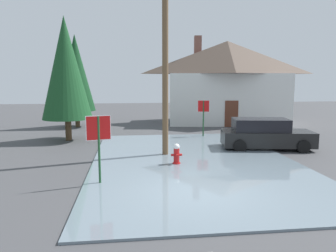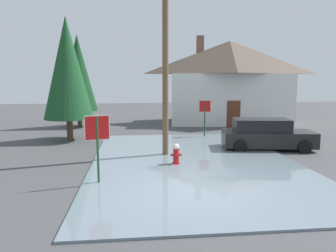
{
  "view_description": "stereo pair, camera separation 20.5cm",
  "coord_description": "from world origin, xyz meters",
  "views": [
    {
      "loc": [
        -2.1,
        -9.6,
        3.58
      ],
      "look_at": [
        -0.38,
        4.68,
        1.5
      ],
      "focal_mm": 34.54,
      "sensor_mm": 36.0,
      "label": 1
    },
    {
      "loc": [
        -1.9,
        -9.62,
        3.58
      ],
      "look_at": [
        -0.38,
        4.68,
        1.5
      ],
      "focal_mm": 34.54,
      "sensor_mm": 36.0,
      "label": 2
    }
  ],
  "objects": [
    {
      "name": "utility_pole",
      "position": [
        -0.43,
        5.25,
        4.98
      ],
      "size": [
        1.6,
        0.28,
        9.61
      ],
      "color": "brown",
      "rests_on": "ground"
    },
    {
      "name": "house",
      "position": [
        5.91,
        16.48,
        3.46
      ],
      "size": [
        10.69,
        6.77,
        7.19
      ],
      "color": "silver",
      "rests_on": "ground"
    },
    {
      "name": "ground_plane",
      "position": [
        0.0,
        0.0,
        -0.05
      ],
      "size": [
        80.0,
        80.0,
        0.1
      ],
      "primitive_type": "cube",
      "color": "#424244"
    },
    {
      "name": "pine_tree_mid_left",
      "position": [
        -6.0,
        15.38,
        4.06
      ],
      "size": [
        2.76,
        2.76,
        6.89
      ],
      "color": "#4C3823",
      "rests_on": "ground"
    },
    {
      "name": "stop_sign_near",
      "position": [
        -3.13,
        1.29,
        1.72
      ],
      "size": [
        0.82,
        0.23,
        2.39
      ],
      "color": "#1E4C28",
      "rests_on": "ground"
    },
    {
      "name": "stop_sign_far",
      "position": [
        2.47,
        9.9,
        1.65
      ],
      "size": [
        0.72,
        0.14,
        2.31
      ],
      "color": "#1E4C28",
      "rests_on": "ground"
    },
    {
      "name": "fire_hydrant",
      "position": [
        -0.16,
        3.48,
        0.45
      ],
      "size": [
        0.46,
        0.4,
        0.92
      ],
      "color": "red",
      "rests_on": "ground"
    },
    {
      "name": "pine_tree_short_left",
      "position": [
        -5.69,
        9.85,
        4.22
      ],
      "size": [
        2.87,
        2.87,
        7.18
      ],
      "color": "#4C3823",
      "rests_on": "ground"
    },
    {
      "name": "flood_puddle",
      "position": [
        0.66,
        3.93,
        0.04
      ],
      "size": [
        8.69,
        13.44,
        0.07
      ],
      "primitive_type": "cube",
      "color": "slate",
      "rests_on": "ground"
    },
    {
      "name": "parked_car",
      "position": [
        4.86,
        6.13,
        0.76
      ],
      "size": [
        4.79,
        2.49,
        1.58
      ],
      "color": "black",
      "rests_on": "ground"
    },
    {
      "name": "lane_stop_bar",
      "position": [
        0.06,
        -1.59,
        0.0
      ],
      "size": [
        3.25,
        0.31,
        0.01
      ],
      "primitive_type": "cube",
      "rotation": [
        0.0,
        0.0,
        0.0
      ],
      "color": "silver",
      "rests_on": "ground"
    }
  ]
}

